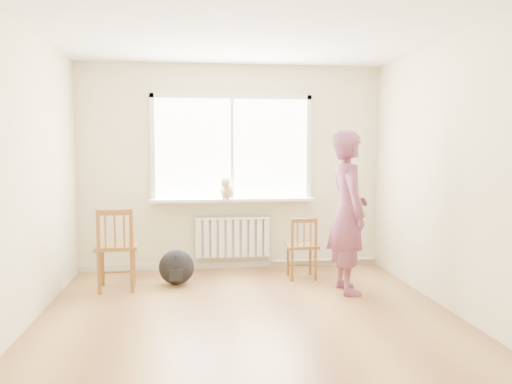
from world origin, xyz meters
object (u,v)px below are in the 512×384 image
object	(u,v)px
chair_left	(116,249)
chair_right	(302,248)
backpack	(177,267)
person	(348,212)
cat	(227,190)

from	to	relation	value
chair_left	chair_right	world-z (taller)	chair_left
chair_left	backpack	size ratio (longest dim) A/B	2.27
chair_left	person	distance (m)	2.63
chair_right	cat	world-z (taller)	cat
chair_left	chair_right	bearing A→B (deg)	-178.15
chair_right	person	xyz separation A→B (m)	(0.38, -0.59, 0.51)
chair_right	backpack	bearing A→B (deg)	3.14
chair_left	cat	bearing A→B (deg)	-154.66
person	backpack	xyz separation A→B (m)	(-1.91, 0.53, -0.69)
chair_right	person	bearing A→B (deg)	123.66
chair_left	cat	xyz separation A→B (m)	(1.30, 0.73, 0.60)
cat	backpack	size ratio (longest dim) A/B	1.10
chair_left	backpack	world-z (taller)	chair_left
chair_right	cat	distance (m)	1.23
chair_left	backpack	xyz separation A→B (m)	(0.66, 0.16, -0.27)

